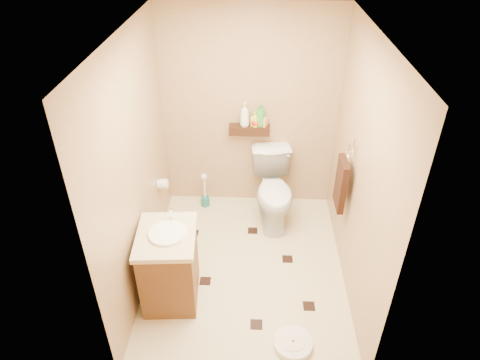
{
  "coord_description": "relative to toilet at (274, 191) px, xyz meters",
  "views": [
    {
      "loc": [
        0.07,
        -3.2,
        3.25
      ],
      "look_at": [
        -0.07,
        0.25,
        0.94
      ],
      "focal_mm": 32.0,
      "sensor_mm": 36.0,
      "label": 1
    }
  ],
  "objects": [
    {
      "name": "bottle_a",
      "position": [
        -0.35,
        0.34,
        0.79
      ],
      "size": [
        0.13,
        0.13,
        0.27
      ],
      "primitive_type": "imported",
      "rotation": [
        0.0,
        0.0,
        2.88
      ],
      "color": "white",
      "rests_on": "wall_shelf"
    },
    {
      "name": "bottle_b",
      "position": [
        -0.23,
        0.34,
        0.74
      ],
      "size": [
        0.11,
        0.11,
        0.17
      ],
      "primitive_type": "imported",
      "rotation": [
        0.0,
        0.0,
        5.7
      ],
      "color": "yellow",
      "rests_on": "wall_shelf"
    },
    {
      "name": "toilet_brush",
      "position": [
        -0.84,
        0.24,
        -0.25
      ],
      "size": [
        0.11,
        0.11,
        0.47
      ],
      "color": "#1B6D6D",
      "rests_on": "ground"
    },
    {
      "name": "bathroom_scale",
      "position": [
        0.13,
        -1.74,
        -0.38
      ],
      "size": [
        0.36,
        0.36,
        0.07
      ],
      "rotation": [
        0.0,
        0.0,
        0.07
      ],
      "color": "white",
      "rests_on": "ground"
    },
    {
      "name": "wall_left",
      "position": [
        -1.3,
        -0.83,
        0.78
      ],
      "size": [
        0.04,
        2.5,
        2.4
      ],
      "primitive_type": "cube",
      "color": "tan",
      "rests_on": "ground"
    },
    {
      "name": "bottle_d",
      "position": [
        -0.18,
        0.34,
        0.79
      ],
      "size": [
        0.11,
        0.11,
        0.27
      ],
      "primitive_type": "imported",
      "rotation": [
        0.0,
        0.0,
        0.0
      ],
      "color": "green",
      "rests_on": "wall_shelf"
    },
    {
      "name": "towel_ring",
      "position": [
        0.61,
        -0.58,
        0.53
      ],
      "size": [
        0.12,
        0.3,
        0.76
      ],
      "color": "silver",
      "rests_on": "wall_right"
    },
    {
      "name": "toilet_paper",
      "position": [
        -1.24,
        -0.18,
        0.19
      ],
      "size": [
        0.12,
        0.11,
        0.12
      ],
      "color": "white",
      "rests_on": "wall_left"
    },
    {
      "name": "floor_accents",
      "position": [
        -0.26,
        -0.85,
        -0.41
      ],
      "size": [
        1.34,
        1.41,
        0.01
      ],
      "color": "black",
      "rests_on": "ground"
    },
    {
      "name": "wall_shelf",
      "position": [
        -0.3,
        0.34,
        0.6
      ],
      "size": [
        0.46,
        0.14,
        0.1
      ],
      "primitive_type": "cube",
      "color": "#38180F",
      "rests_on": "wall_back"
    },
    {
      "name": "ground",
      "position": [
        -0.3,
        -0.83,
        -0.42
      ],
      "size": [
        2.5,
        2.5,
        0.0
      ],
      "primitive_type": "plane",
      "color": "beige",
      "rests_on": "ground"
    },
    {
      "name": "vanity",
      "position": [
        -1.0,
        -1.21,
        -0.02
      ],
      "size": [
        0.56,
        0.67,
        0.89
      ],
      "rotation": [
        0.0,
        0.0,
        0.07
      ],
      "color": "brown",
      "rests_on": "ground"
    },
    {
      "name": "bottle_c",
      "position": [
        -0.23,
        0.34,
        0.73
      ],
      "size": [
        0.15,
        0.15,
        0.14
      ],
      "primitive_type": "imported",
      "rotation": [
        0.0,
        0.0,
        3.96
      ],
      "color": "red",
      "rests_on": "wall_shelf"
    },
    {
      "name": "bottle_e",
      "position": [
        -0.14,
        0.34,
        0.73
      ],
      "size": [
        0.09,
        0.1,
        0.16
      ],
      "primitive_type": "imported",
      "rotation": [
        0.0,
        0.0,
        2.66
      ],
      "color": "#FFA354",
      "rests_on": "wall_shelf"
    },
    {
      "name": "wall_front",
      "position": [
        -0.3,
        -2.08,
        0.78
      ],
      "size": [
        2.0,
        0.04,
        2.4
      ],
      "primitive_type": "cube",
      "color": "tan",
      "rests_on": "ground"
    },
    {
      "name": "toilet",
      "position": [
        0.0,
        0.0,
        0.0
      ],
      "size": [
        0.55,
        0.86,
        0.83
      ],
      "primitive_type": "imported",
      "rotation": [
        0.0,
        0.0,
        0.11
      ],
      "color": "white",
      "rests_on": "ground"
    },
    {
      "name": "wall_right",
      "position": [
        0.7,
        -0.83,
        0.78
      ],
      "size": [
        0.04,
        2.5,
        2.4
      ],
      "primitive_type": "cube",
      "color": "tan",
      "rests_on": "ground"
    },
    {
      "name": "ceiling",
      "position": [
        -0.3,
        -0.83,
        1.98
      ],
      "size": [
        2.0,
        2.5,
        0.02
      ],
      "primitive_type": "cube",
      "color": "white",
      "rests_on": "wall_back"
    },
    {
      "name": "wall_back",
      "position": [
        -0.3,
        0.42,
        0.78
      ],
      "size": [
        2.0,
        0.04,
        2.4
      ],
      "primitive_type": "cube",
      "color": "tan",
      "rests_on": "ground"
    }
  ]
}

